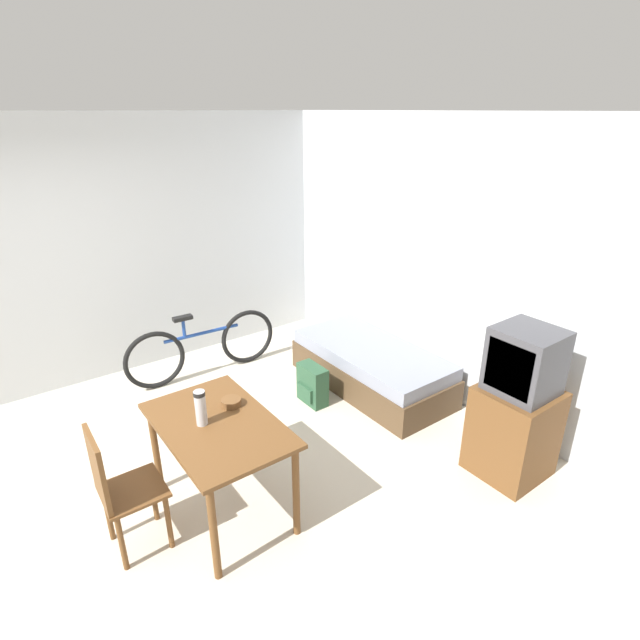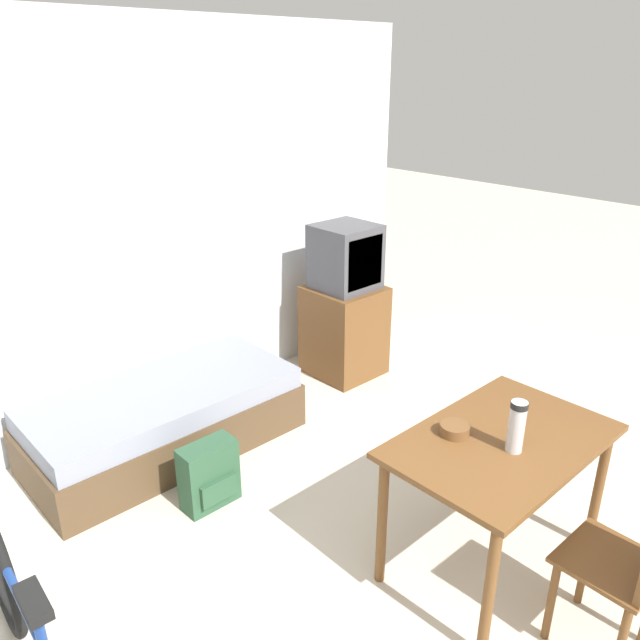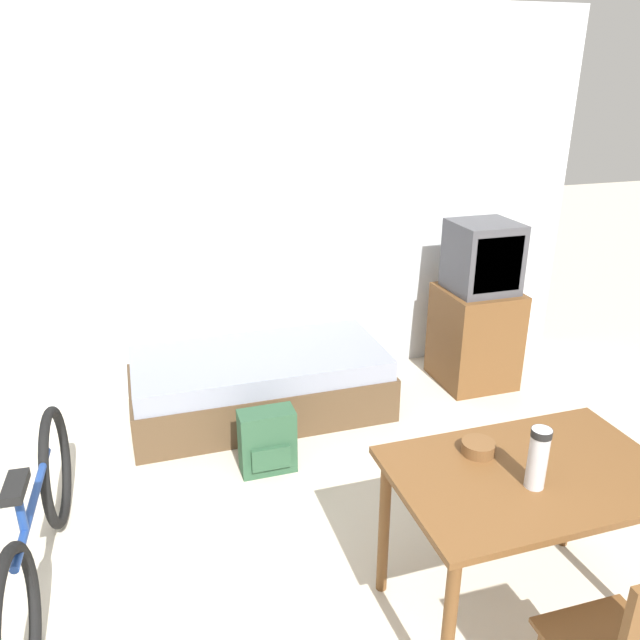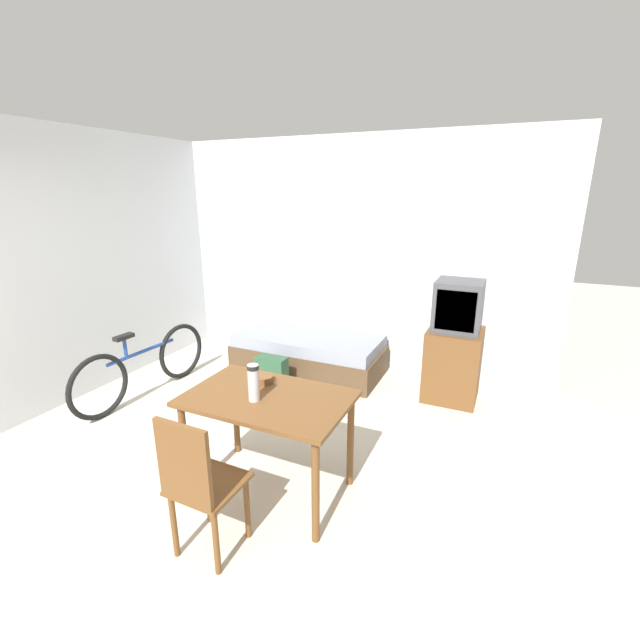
{
  "view_description": "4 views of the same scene",
  "coord_description": "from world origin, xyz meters",
  "px_view_note": "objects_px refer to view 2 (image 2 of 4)",
  "views": [
    {
      "loc": [
        3.25,
        -0.39,
        2.71
      ],
      "look_at": [
        0.1,
        1.95,
        1.05
      ],
      "focal_mm": 28.0,
      "sensor_mm": 36.0,
      "label": 1
    },
    {
      "loc": [
        -1.79,
        -0.51,
        2.4
      ],
      "look_at": [
        0.45,
        1.91,
        1.03
      ],
      "focal_mm": 35.0,
      "sensor_mm": 36.0,
      "label": 2
    },
    {
      "loc": [
        -0.88,
        -1.0,
        2.25
      ],
      "look_at": [
        0.01,
        1.87,
        1.04
      ],
      "focal_mm": 35.0,
      "sensor_mm": 36.0,
      "label": 3
    },
    {
      "loc": [
        1.97,
        -1.5,
        2.1
      ],
      "look_at": [
        0.45,
        1.85,
        0.97
      ],
      "focal_mm": 24.0,
      "sensor_mm": 36.0,
      "label": 4
    }
  ],
  "objects_px": {
    "tv": "(345,308)",
    "backpack": "(209,475)",
    "mate_bowl": "(455,430)",
    "daybed": "(165,419)",
    "wooden_chair": "(635,560)",
    "thermos_flask": "(517,424)",
    "dining_table": "(500,456)"
  },
  "relations": [
    {
      "from": "mate_bowl",
      "to": "daybed",
      "type": "bearing_deg",
      "value": 106.35
    },
    {
      "from": "daybed",
      "to": "backpack",
      "type": "height_order",
      "value": "daybed"
    },
    {
      "from": "daybed",
      "to": "thermos_flask",
      "type": "height_order",
      "value": "thermos_flask"
    },
    {
      "from": "dining_table",
      "to": "thermos_flask",
      "type": "bearing_deg",
      "value": -120.24
    },
    {
      "from": "dining_table",
      "to": "daybed",
      "type": "bearing_deg",
      "value": 108.57
    },
    {
      "from": "mate_bowl",
      "to": "backpack",
      "type": "xyz_separation_m",
      "value": [
        -0.66,
        1.18,
        -0.58
      ]
    },
    {
      "from": "daybed",
      "to": "wooden_chair",
      "type": "relative_size",
      "value": 1.87
    },
    {
      "from": "tv",
      "to": "thermos_flask",
      "type": "height_order",
      "value": "tv"
    },
    {
      "from": "backpack",
      "to": "dining_table",
      "type": "bearing_deg",
      "value": -59.71
    },
    {
      "from": "dining_table",
      "to": "backpack",
      "type": "relative_size",
      "value": 2.79
    },
    {
      "from": "thermos_flask",
      "to": "backpack",
      "type": "xyz_separation_m",
      "value": [
        -0.74,
        1.45,
        -0.69
      ]
    },
    {
      "from": "tv",
      "to": "wooden_chair",
      "type": "relative_size",
      "value": 1.34
    },
    {
      "from": "thermos_flask",
      "to": "daybed",
      "type": "bearing_deg",
      "value": 106.64
    },
    {
      "from": "thermos_flask",
      "to": "mate_bowl",
      "type": "xyz_separation_m",
      "value": [
        -0.09,
        0.26,
        -0.11
      ]
    },
    {
      "from": "wooden_chair",
      "to": "daybed",
      "type": "bearing_deg",
      "value": 103.02
    },
    {
      "from": "dining_table",
      "to": "mate_bowl",
      "type": "height_order",
      "value": "mate_bowl"
    },
    {
      "from": "daybed",
      "to": "tv",
      "type": "distance_m",
      "value": 1.69
    },
    {
      "from": "mate_bowl",
      "to": "backpack",
      "type": "bearing_deg",
      "value": 119.0
    },
    {
      "from": "daybed",
      "to": "thermos_flask",
      "type": "bearing_deg",
      "value": -73.36
    },
    {
      "from": "thermos_flask",
      "to": "mate_bowl",
      "type": "height_order",
      "value": "thermos_flask"
    },
    {
      "from": "daybed",
      "to": "backpack",
      "type": "relative_size",
      "value": 4.36
    },
    {
      "from": "dining_table",
      "to": "mate_bowl",
      "type": "distance_m",
      "value": 0.26
    },
    {
      "from": "dining_table",
      "to": "wooden_chair",
      "type": "relative_size",
      "value": 1.2
    },
    {
      "from": "thermos_flask",
      "to": "mate_bowl",
      "type": "bearing_deg",
      "value": 108.7
    },
    {
      "from": "daybed",
      "to": "mate_bowl",
      "type": "height_order",
      "value": "mate_bowl"
    },
    {
      "from": "tv",
      "to": "backpack",
      "type": "bearing_deg",
      "value": -158.96
    },
    {
      "from": "tv",
      "to": "wooden_chair",
      "type": "distance_m",
      "value": 2.91
    },
    {
      "from": "wooden_chair",
      "to": "mate_bowl",
      "type": "bearing_deg",
      "value": 95.5
    },
    {
      "from": "daybed",
      "to": "backpack",
      "type": "xyz_separation_m",
      "value": [
        -0.11,
        -0.68,
        -0.03
      ]
    },
    {
      "from": "daybed",
      "to": "mate_bowl",
      "type": "distance_m",
      "value": 2.02
    },
    {
      "from": "wooden_chair",
      "to": "mate_bowl",
      "type": "relative_size",
      "value": 6.61
    },
    {
      "from": "wooden_chair",
      "to": "mate_bowl",
      "type": "distance_m",
      "value": 0.9
    }
  ]
}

